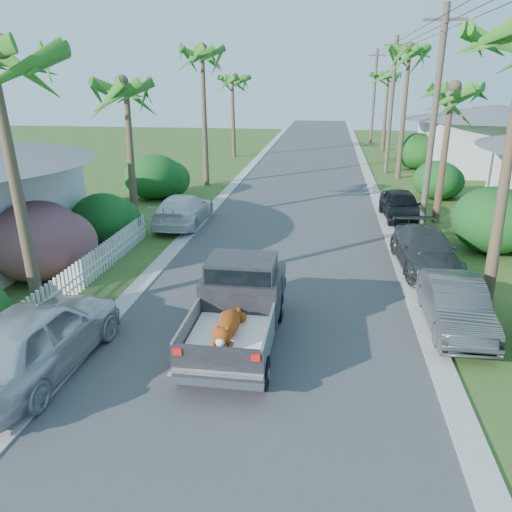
% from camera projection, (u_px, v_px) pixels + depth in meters
% --- Properties ---
extents(ground, '(120.00, 120.00, 0.00)m').
position_uv_depth(ground, '(242.00, 408.00, 10.09)').
color(ground, '#32511E').
rests_on(ground, ground).
extents(road, '(8.00, 100.00, 0.02)m').
position_uv_depth(road, '(304.00, 178.00, 33.40)').
color(road, '#38383A').
rests_on(road, ground).
extents(curb_left, '(0.60, 100.00, 0.06)m').
position_uv_depth(curb_left, '(241.00, 176.00, 33.97)').
color(curb_left, '#A5A39E').
rests_on(curb_left, ground).
extents(curb_right, '(0.60, 100.00, 0.06)m').
position_uv_depth(curb_right, '(370.00, 180.00, 32.82)').
color(curb_right, '#A5A39E').
rests_on(curb_right, ground).
extents(pickup_truck, '(1.98, 5.12, 2.06)m').
position_uv_depth(pickup_truck, '(240.00, 301.00, 12.57)').
color(pickup_truck, black).
rests_on(pickup_truck, ground).
extents(parked_car_rn, '(1.42, 4.01, 1.32)m').
position_uv_depth(parked_car_rn, '(455.00, 305.00, 13.15)').
color(parked_car_rn, '#333739').
rests_on(parked_car_rn, ground).
extents(parked_car_rm, '(2.11, 4.68, 1.33)m').
position_uv_depth(parked_car_rm, '(425.00, 250.00, 17.34)').
color(parked_car_rm, '#2B2E30').
rests_on(parked_car_rm, ground).
extents(parked_car_rf, '(1.88, 4.10, 1.36)m').
position_uv_depth(parked_car_rf, '(401.00, 205.00, 23.43)').
color(parked_car_rf, black).
rests_on(parked_car_rf, ground).
extents(parked_car_ln, '(2.28, 5.08, 1.69)m').
position_uv_depth(parked_car_ln, '(35.00, 338.00, 11.07)').
color(parked_car_ln, silver).
rests_on(parked_car_ln, ground).
extents(parked_car_lf, '(1.94, 4.75, 1.38)m').
position_uv_depth(parked_car_lf, '(183.00, 210.00, 22.61)').
color(parked_car_lf, silver).
rests_on(parked_car_lf, ground).
extents(palm_l_b, '(4.40, 4.40, 7.40)m').
position_uv_depth(palm_l_b, '(124.00, 83.00, 20.13)').
color(palm_l_b, brown).
rests_on(palm_l_b, ground).
extents(palm_l_c, '(4.40, 4.40, 9.20)m').
position_uv_depth(palm_l_c, '(202.00, 49.00, 28.76)').
color(palm_l_c, brown).
rests_on(palm_l_c, ground).
extents(palm_l_d, '(4.40, 4.40, 7.70)m').
position_uv_depth(palm_l_d, '(233.00, 77.00, 40.51)').
color(palm_l_d, brown).
rests_on(palm_l_d, ground).
extents(palm_r_b, '(4.40, 4.40, 7.20)m').
position_uv_depth(palm_r_b, '(452.00, 87.00, 21.21)').
color(palm_r_b, brown).
rests_on(palm_r_b, ground).
extents(palm_r_c, '(4.40, 4.40, 9.40)m').
position_uv_depth(palm_r_c, '(410.00, 48.00, 30.80)').
color(palm_r_c, brown).
rests_on(palm_r_c, ground).
extents(palm_r_d, '(4.40, 4.40, 8.00)m').
position_uv_depth(palm_r_d, '(389.00, 74.00, 44.28)').
color(palm_r_d, brown).
rests_on(palm_r_d, ground).
extents(shrub_l_b, '(3.00, 3.30, 2.60)m').
position_uv_depth(shrub_l_b, '(37.00, 241.00, 16.29)').
color(shrub_l_b, '#B51963').
rests_on(shrub_l_b, ground).
extents(shrub_l_c, '(2.40, 2.64, 2.00)m').
position_uv_depth(shrub_l_c, '(102.00, 218.00, 20.07)').
color(shrub_l_c, '#123F18').
rests_on(shrub_l_c, ground).
extents(shrub_l_d, '(3.20, 3.52, 2.40)m').
position_uv_depth(shrub_l_d, '(154.00, 177.00, 27.54)').
color(shrub_l_d, '#123F18').
rests_on(shrub_l_d, ground).
extents(shrub_r_b, '(3.00, 3.30, 2.50)m').
position_uv_depth(shrub_r_b, '(493.00, 220.00, 18.89)').
color(shrub_r_b, '#123F18').
rests_on(shrub_r_b, ground).
extents(shrub_r_c, '(2.60, 2.86, 2.10)m').
position_uv_depth(shrub_r_c, '(437.00, 180.00, 27.39)').
color(shrub_r_c, '#123F18').
rests_on(shrub_r_c, ground).
extents(shrub_r_d, '(3.20, 3.52, 2.60)m').
position_uv_depth(shrub_r_d, '(418.00, 151.00, 36.57)').
color(shrub_r_d, '#123F18').
rests_on(shrub_r_d, ground).
extents(picket_fence, '(0.10, 11.00, 1.00)m').
position_uv_depth(picket_fence, '(85.00, 272.00, 15.85)').
color(picket_fence, white).
rests_on(picket_fence, ground).
extents(house_right_far, '(9.00, 8.00, 4.60)m').
position_uv_depth(house_right_far, '(491.00, 141.00, 35.63)').
color(house_right_far, silver).
rests_on(house_right_far, ground).
extents(utility_pole_b, '(1.60, 0.26, 9.00)m').
position_uv_depth(utility_pole_b, '(433.00, 124.00, 19.93)').
color(utility_pole_b, brown).
rests_on(utility_pole_b, ground).
extents(utility_pole_c, '(1.60, 0.26, 9.00)m').
position_uv_depth(utility_pole_c, '(391.00, 105.00, 33.92)').
color(utility_pole_c, brown).
rests_on(utility_pole_c, ground).
extents(utility_pole_d, '(1.60, 0.26, 9.00)m').
position_uv_depth(utility_pole_d, '(374.00, 98.00, 47.91)').
color(utility_pole_d, brown).
rests_on(utility_pole_d, ground).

